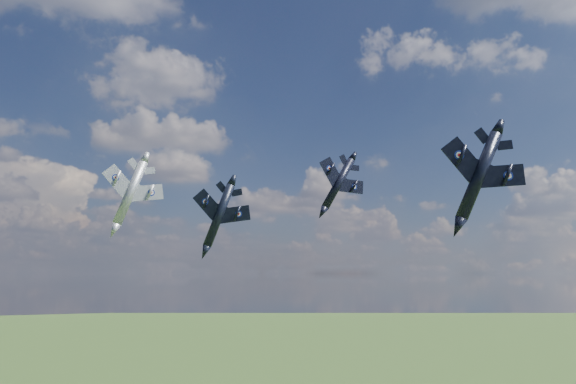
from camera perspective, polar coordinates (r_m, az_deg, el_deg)
name	(u,v)px	position (r m, az deg, el deg)	size (l,w,h in m)	color
jet_lead_navy	(219,215)	(88.52, -7.01, -2.34)	(10.12, 14.11, 2.92)	black
jet_right_navy	(479,176)	(74.00, 18.84, 1.59)	(11.63, 16.21, 3.35)	black
jet_high_navy	(338,183)	(108.48, 5.14, 0.87)	(11.19, 15.60, 3.23)	black
jet_left_silver	(130,193)	(84.19, -15.72, -0.06)	(9.73, 13.57, 2.81)	gray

